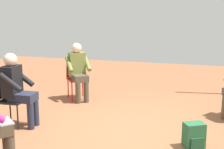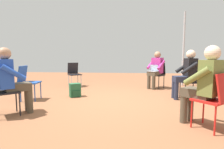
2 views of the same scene
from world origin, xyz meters
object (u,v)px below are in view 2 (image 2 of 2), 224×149
chair_northwest (74,73)px  person_in_blue (12,78)px  chair_southeast (215,97)px  chair_east (193,80)px  person_with_laptop (156,68)px  person_in_black (186,72)px  person_in_olive (204,82)px  chair_northeast (158,73)px  chair_west (27,80)px  backpack_near_laptop_user (75,91)px  chair_southwest (2,89)px

chair_northwest → person_in_blue: 3.08m
chair_southeast → chair_east: bearing=39.4°
person_with_laptop → person_in_black: (0.53, -1.44, 0.00)m
chair_northwest → person_in_blue: bearing=50.3°
chair_east → person_with_laptop: 1.60m
person_in_blue → person_in_olive: (3.26, -0.26, 0.00)m
person_in_blue → chair_east: bearing=69.1°
person_in_olive → person_in_black: 1.81m
chair_northwest → person_in_blue: (-0.19, -3.06, 0.20)m
chair_northeast → chair_east: (0.59, -1.56, 0.00)m
chair_northeast → person_in_black: person_in_black is taller
person_in_olive → person_in_black: (0.31, 1.79, 0.00)m
chair_northeast → chair_east: bearing=150.3°
chair_northeast → person_in_olive: person_in_olive is taller
chair_northwest → person_in_olive: size_ratio=0.69×
chair_southeast → person_in_blue: 3.40m
chair_west → person_in_black: size_ratio=0.69×
person_with_laptop → person_in_olive: 3.24m
backpack_near_laptop_user → person_in_black: bearing=0.5°
chair_northeast → person_in_olive: 3.37m
chair_east → person_in_blue: bearing=107.9°
chair_southeast → person_in_blue: bearing=133.6°
person_in_blue → person_with_laptop: bearing=91.1°
chair_northeast → person_in_blue: person_in_blue is taller
chair_southeast → person_in_olive: (-0.11, 0.13, 0.20)m
chair_east → person_in_black: bearing=90.0°
person_in_olive → backpack_near_laptop_user: size_ratio=3.44×
person_in_black → backpack_near_laptop_user: size_ratio=3.44×
chair_southeast → backpack_near_laptop_user: bearing=104.8°
chair_southwest → chair_northeast: bearing=91.3°
chair_southwest → person_with_laptop: 4.42m
person_in_blue → person_in_olive: bearing=42.2°
person_with_laptop → person_in_blue: size_ratio=1.00×
chair_east → person_in_olive: size_ratio=0.69×
backpack_near_laptop_user → chair_northwest: bearing=108.2°
person_with_laptop → chair_east: bearing=155.7°
chair_southwest → chair_east: 4.20m
person_in_blue → person_in_olive: 3.27m
chair_northeast → chair_northwest: bearing=40.2°
chair_east → chair_northwest: bearing=62.2°
chair_northwest → chair_east: 3.86m
chair_southwest → person_in_blue: size_ratio=0.69×
chair_northwest → chair_east: same height
person_in_blue → person_in_black: 3.88m
chair_east → person_in_blue: 4.05m
chair_southeast → person_with_laptop: person_with_laptop is taller
chair_southwest → chair_west: size_ratio=1.00×
chair_southwest → chair_west: bearing=147.5°
chair_east → person_in_olive: bearing=160.8°
chair_southeast → person_in_black: bearing=44.2°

